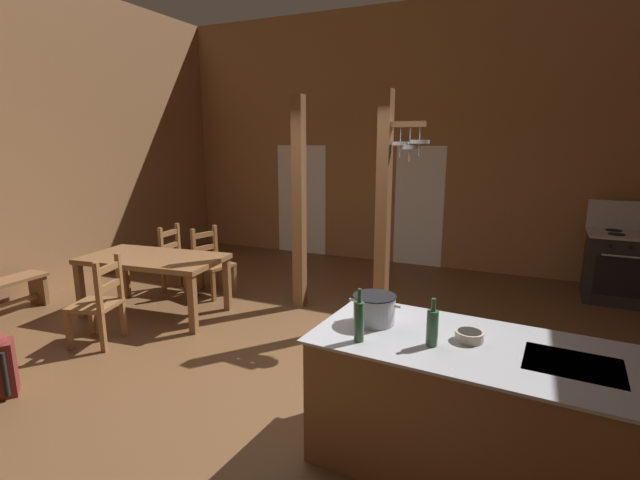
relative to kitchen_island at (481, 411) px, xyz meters
The scene contains 16 objects.
ground_plane 2.13m from the kitchen_island, 159.06° to the left, with size 8.98×9.33×0.10m, color brown.
wall_back 5.70m from the kitchen_island, 110.87° to the left, with size 8.98×0.14×4.33m, color #93663F.
glazed_door_back_left 6.30m from the kitchen_island, 127.05° to the left, with size 1.00×0.01×2.05m, color white.
glazed_panel_back_right 5.26m from the kitchen_island, 106.97° to the left, with size 0.84×0.01×2.05m, color white.
kitchen_island is the anchor object (origin of this frame).
stove_range 4.55m from the kitchen_island, 70.56° to the left, with size 1.16×0.85×1.32m.
support_post_with_pot_rack 2.69m from the kitchen_island, 121.01° to the left, with size 0.57×0.23×2.68m.
support_post_center 3.48m from the kitchen_island, 136.91° to the left, with size 0.14×0.14×2.68m.
dining_table 4.20m from the kitchen_island, 161.65° to the left, with size 1.79×1.08×0.74m.
ladderback_chair_near_window 4.41m from the kitchen_island, 149.63° to the left, with size 0.53×0.53×0.95m.
ladderback_chair_by_post 4.85m from the kitchen_island, 153.46° to the left, with size 0.47×0.47×0.95m.
ladderback_chair_at_table_end 3.89m from the kitchen_island, behind, with size 0.55×0.55×0.95m.
stockpot_on_counter 0.93m from the kitchen_island, behind, with size 0.37×0.30×0.20m.
mixing_bowl_on_counter 0.49m from the kitchen_island, 156.97° to the left, with size 0.18×0.18×0.07m.
bottle_tall_on_counter 0.66m from the kitchen_island, 158.93° to the right, with size 0.07×0.07×0.31m.
bottle_short_on_counter 0.98m from the kitchen_island, 161.94° to the right, with size 0.06×0.06×0.35m.
Camera 1 is at (2.08, -3.57, 2.13)m, focal length 25.82 mm.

